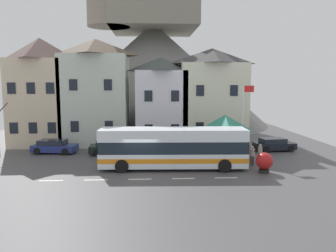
{
  "coord_description": "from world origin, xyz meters",
  "views": [
    {
      "loc": [
        0.7,
        -24.07,
        6.56
      ],
      "look_at": [
        2.27,
        3.78,
        2.93
      ],
      "focal_mm": 35.24,
      "sensor_mm": 36.0,
      "label": 1
    }
  ],
  "objects": [
    {
      "name": "parked_car_03",
      "position": [
        -2.71,
        6.26,
        0.67
      ],
      "size": [
        4.43,
        2.12,
        1.36
      ],
      "rotation": [
        0.0,
        0.0,
        0.04
      ],
      "color": "black",
      "rests_on": "ground_plane"
    },
    {
      "name": "transit_bus",
      "position": [
        2.48,
        0.78,
        1.58
      ],
      "size": [
        11.3,
        3.01,
        3.12
      ],
      "rotation": [
        0.0,
        0.0,
        -0.04
      ],
      "color": "white",
      "rests_on": "ground_plane"
    },
    {
      "name": "townhouse_03",
      "position": [
        7.52,
        11.95,
        5.15
      ],
      "size": [
        6.89,
        5.97,
        10.3
      ],
      "color": "silver",
      "rests_on": "ground_plane"
    },
    {
      "name": "public_bench",
      "position": [
        7.18,
        6.03,
        0.47
      ],
      "size": [
        1.71,
        0.48,
        0.87
      ],
      "color": "#33473D",
      "rests_on": "ground_plane"
    },
    {
      "name": "townhouse_02",
      "position": [
        1.94,
        12.11,
        4.67
      ],
      "size": [
        5.34,
        6.28,
        9.33
      ],
      "color": "white",
      "rests_on": "ground_plane"
    },
    {
      "name": "townhouse_00",
      "position": [
        -10.87,
        12.2,
        5.66
      ],
      "size": [
        5.55,
        6.46,
        11.32
      ],
      "color": "beige",
      "rests_on": "ground_plane"
    },
    {
      "name": "hilltop_castle",
      "position": [
        1.3,
        30.13,
        8.69
      ],
      "size": [
        36.38,
        36.38,
        24.2
      ],
      "color": "slate",
      "rests_on": "ground_plane"
    },
    {
      "name": "parked_car_01",
      "position": [
        12.8,
        6.91,
        0.62
      ],
      "size": [
        4.03,
        2.2,
        1.26
      ],
      "rotation": [
        0.0,
        0.0,
        0.12
      ],
      "color": "black",
      "rests_on": "ground_plane"
    },
    {
      "name": "bus_shelter",
      "position": [
        7.24,
        4.04,
        3.11
      ],
      "size": [
        3.6,
        3.6,
        3.85
      ],
      "color": "#473D33",
      "rests_on": "ground_plane"
    },
    {
      "name": "parked_car_02",
      "position": [
        8.04,
        6.83,
        0.64
      ],
      "size": [
        4.22,
        2.14,
        1.31
      ],
      "rotation": [
        0.0,
        0.0,
        0.09
      ],
      "color": "slate",
      "rests_on": "ground_plane"
    },
    {
      "name": "ground_plane",
      "position": [
        0.0,
        -0.0,
        -0.03
      ],
      "size": [
        40.0,
        60.0,
        0.07
      ],
      "color": "#4C4A4C"
    },
    {
      "name": "harbour_buoy",
      "position": [
        9.12,
        -0.82,
        0.83
      ],
      "size": [
        1.25,
        1.25,
        1.5
      ],
      "color": "black",
      "rests_on": "ground_plane"
    },
    {
      "name": "townhouse_01",
      "position": [
        -5.08,
        12.42,
        5.64
      ],
      "size": [
        6.77,
        6.91,
        11.28
      ],
      "color": "silver",
      "rests_on": "ground_plane"
    },
    {
      "name": "flagpole",
      "position": [
        8.93,
        4.13,
        3.76
      ],
      "size": [
        0.95,
        0.1,
        6.43
      ],
      "color": "silver",
      "rests_on": "ground_plane"
    },
    {
      "name": "pedestrian_01",
      "position": [
        8.87,
        1.3,
        0.95
      ],
      "size": [
        0.36,
        0.36,
        1.59
      ],
      "color": "#38332D",
      "rests_on": "ground_plane"
    },
    {
      "name": "pedestrian_00",
      "position": [
        9.7,
        1.86,
        0.92
      ],
      "size": [
        0.34,
        0.36,
        1.62
      ],
      "color": "black",
      "rests_on": "ground_plane"
    },
    {
      "name": "pedestrian_02",
      "position": [
        7.42,
        2.6,
        0.88
      ],
      "size": [
        0.34,
        0.34,
        1.56
      ],
      "color": "black",
      "rests_on": "ground_plane"
    },
    {
      "name": "parked_car_00",
      "position": [
        -8.33,
        7.07,
        0.62
      ],
      "size": [
        4.24,
        2.32,
        1.26
      ],
      "rotation": [
        0.0,
        0.0,
        -0.14
      ],
      "color": "navy",
      "rests_on": "ground_plane"
    }
  ]
}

